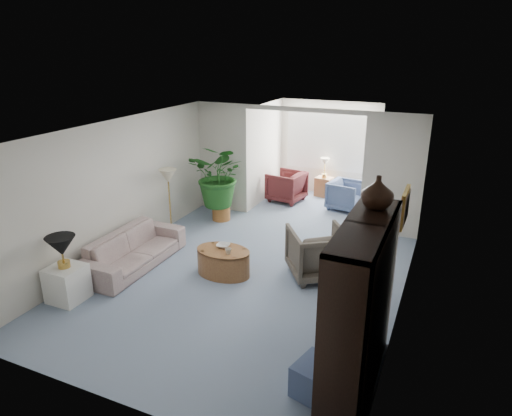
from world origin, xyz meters
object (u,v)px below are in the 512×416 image
at_px(coffee_table, 223,262).
at_px(sunroom_chair_blue, 346,195).
at_px(ottoman, 318,380).
at_px(plant_pot, 221,213).
at_px(end_table, 67,283).
at_px(sofa, 134,249).
at_px(side_table_dark, 362,260).
at_px(sunroom_table, 324,187).
at_px(wingback_chair, 318,252).
at_px(coffee_bowl, 223,246).
at_px(framed_picture, 406,208).
at_px(cabinet_urn, 378,192).
at_px(coffee_cup, 228,251).
at_px(table_lamp, 61,246).
at_px(entertainment_cabinet, 360,308).
at_px(floor_lamp, 168,176).
at_px(sunroom_chair_maroon, 286,186).

bearing_deg(coffee_table, sunroom_chair_blue, 74.36).
relative_size(ottoman, plant_pot, 1.21).
bearing_deg(end_table, sofa, 81.57).
distance_m(side_table_dark, sunroom_table, 4.29).
bearing_deg(wingback_chair, coffee_bowl, -16.33).
bearing_deg(framed_picture, plant_pot, 148.94).
height_order(coffee_table, sunroom_table, sunroom_table).
bearing_deg(cabinet_urn, coffee_cup, 155.16).
bearing_deg(end_table, table_lamp, 0.00).
relative_size(end_table, entertainment_cabinet, 0.28).
height_order(table_lamp, coffee_cup, table_lamp).
relative_size(framed_picture, cabinet_urn, 1.34).
height_order(table_lamp, plant_pot, table_lamp).
xyz_separation_m(coffee_bowl, cabinet_urn, (2.67, -1.34, 1.71)).
relative_size(floor_lamp, coffee_bowl, 1.60).
relative_size(entertainment_cabinet, ottoman, 4.13).
relative_size(framed_picture, entertainment_cabinet, 0.25).
xyz_separation_m(plant_pot, sunroom_chair_blue, (2.38, 1.81, 0.18)).
bearing_deg(sunroom_chair_blue, wingback_chair, -165.50).
bearing_deg(plant_pot, sofa, -97.76).
xyz_separation_m(sofa, sunroom_chair_maroon, (1.23, 4.41, 0.07)).
height_order(framed_picture, side_table_dark, framed_picture).
relative_size(coffee_cup, ottoman, 0.21).
bearing_deg(side_table_dark, end_table, -146.67).
xyz_separation_m(coffee_cup, sunroom_chair_blue, (0.99, 4.16, -0.15)).
height_order(floor_lamp, coffee_bowl, floor_lamp).
xyz_separation_m(side_table_dark, entertainment_cabinet, (0.45, -2.65, 0.71)).
bearing_deg(plant_pot, coffee_cup, -59.37).
bearing_deg(coffee_cup, end_table, -140.46).
relative_size(wingback_chair, sunroom_chair_blue, 1.23).
xyz_separation_m(end_table, coffee_cup, (1.95, 1.61, 0.22)).
xyz_separation_m(end_table, coffee_table, (1.80, 1.71, -0.05)).
height_order(end_table, cabinet_urn, cabinet_urn).
relative_size(coffee_bowl, sunroom_chair_blue, 0.30).
bearing_deg(framed_picture, floor_lamp, 164.16).
relative_size(table_lamp, sunroom_table, 0.89).
bearing_deg(framed_picture, sunroom_table, 116.14).
bearing_deg(framed_picture, coffee_table, 175.65).
height_order(sofa, coffee_table, sofa).
xyz_separation_m(end_table, entertainment_cabinet, (4.42, -0.04, 0.72)).
relative_size(framed_picture, plant_pot, 1.25).
bearing_deg(side_table_dark, framed_picture, -58.69).
xyz_separation_m(table_lamp, entertainment_cabinet, (4.42, -0.04, 0.09)).
height_order(floor_lamp, coffee_cup, floor_lamp).
xyz_separation_m(framed_picture, coffee_bowl, (-2.90, 0.32, -1.22)).
height_order(wingback_chair, plant_pot, wingback_chair).
height_order(entertainment_cabinet, sunroom_chair_maroon, entertainment_cabinet).
bearing_deg(coffee_table, sunroom_chair_maroon, 95.12).
bearing_deg(coffee_bowl, entertainment_cabinet, -34.61).
bearing_deg(entertainment_cabinet, sofa, 161.77).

